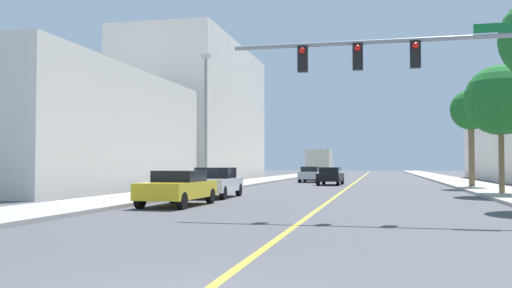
% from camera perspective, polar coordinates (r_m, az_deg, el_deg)
% --- Properties ---
extents(ground, '(192.00, 192.00, 0.00)m').
position_cam_1_polar(ground, '(47.65, 10.11, -4.05)').
color(ground, '#47474C').
extents(sidewalk_left, '(3.67, 168.00, 0.15)m').
position_cam_1_polar(sidewalk_left, '(48.90, -0.50, -3.95)').
color(sidewalk_left, '#9E9B93').
rests_on(sidewalk_left, ground).
extents(sidewalk_right, '(3.67, 168.00, 0.15)m').
position_cam_1_polar(sidewalk_right, '(48.08, 20.89, -3.84)').
color(sidewalk_right, '#9E9B93').
rests_on(sidewalk_right, ground).
extents(lane_marking_center, '(0.16, 144.00, 0.01)m').
position_cam_1_polar(lane_marking_center, '(47.65, 10.11, -4.05)').
color(lane_marking_center, yellow).
rests_on(lane_marking_center, ground).
extents(building_left_near, '(12.91, 21.80, 7.70)m').
position_cam_1_polar(building_left_near, '(38.83, -20.58, 1.28)').
color(building_left_near, silver).
rests_on(building_left_near, ground).
extents(building_left_far, '(10.30, 24.51, 14.78)m').
position_cam_1_polar(building_left_far, '(62.06, -6.13, 3.22)').
color(building_left_far, silver).
rests_on(building_left_far, ground).
extents(traffic_signal_mast, '(10.08, 0.36, 5.72)m').
position_cam_1_polar(traffic_signal_mast, '(17.77, 18.58, 7.18)').
color(traffic_signal_mast, gray).
rests_on(traffic_signal_mast, sidewalk_right).
extents(street_lamp, '(0.56, 0.28, 7.90)m').
position_cam_1_polar(street_lamp, '(32.00, -5.27, 3.06)').
color(street_lamp, gray).
rests_on(street_lamp, sidewalk_left).
extents(palm_mid, '(3.70, 3.70, 6.73)m').
position_cam_1_polar(palm_mid, '(31.66, 24.06, 4.16)').
color(palm_mid, brown).
rests_on(palm_mid, sidewalk_right).
extents(palm_far, '(2.74, 2.74, 6.56)m').
position_cam_1_polar(palm_far, '(39.91, 21.42, 3.20)').
color(palm_far, brown).
rests_on(palm_far, sidewalk_right).
extents(car_yellow, '(2.00, 4.27, 1.39)m').
position_cam_1_polar(car_yellow, '(21.93, -8.13, -4.49)').
color(car_yellow, gold).
rests_on(car_yellow, ground).
extents(car_silver, '(1.81, 4.31, 1.42)m').
position_cam_1_polar(car_silver, '(50.32, 5.70, -3.11)').
color(car_silver, '#BCBCC1').
rests_on(car_silver, ground).
extents(car_black, '(1.87, 4.39, 1.40)m').
position_cam_1_polar(car_black, '(43.76, 7.74, -3.30)').
color(car_black, black).
rests_on(car_black, ground).
extents(car_white, '(1.99, 4.20, 1.48)m').
position_cam_1_polar(car_white, '(27.23, -4.28, -3.99)').
color(car_white, white).
rests_on(car_white, ground).
extents(delivery_truck, '(2.50, 7.20, 3.13)m').
position_cam_1_polar(delivery_truck, '(58.52, 6.66, -2.07)').
color(delivery_truck, silver).
rests_on(delivery_truck, ground).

